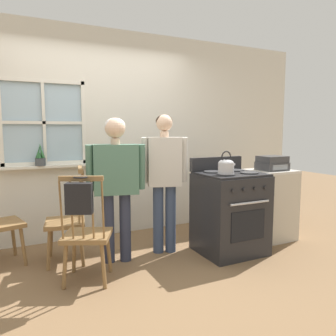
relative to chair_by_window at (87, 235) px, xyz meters
name	(u,v)px	position (x,y,z in m)	size (l,w,h in m)	color
ground_plane	(137,276)	(0.45, -0.10, -0.44)	(16.00, 16.00, 0.00)	brown
wall_back	(100,135)	(0.48, 1.30, 0.90)	(6.40, 0.16, 2.70)	silver
chair_by_window	(87,235)	(0.00, 0.00, 0.00)	(0.55, 0.54, 1.02)	olive
chair_near_wall	(67,221)	(-0.08, 0.56, 0.00)	(0.47, 0.48, 1.02)	olive
person_elderly_left	(116,175)	(0.39, 0.34, 0.50)	(0.62, 0.31, 1.53)	#2D3347
person_teen_center	(164,172)	(0.97, 0.37, 0.50)	(0.53, 0.31, 1.58)	#384766
stove	(230,212)	(1.64, 0.04, 0.03)	(0.71, 0.68, 1.08)	#232326
kettle	(226,166)	(1.48, -0.09, 0.58)	(0.21, 0.17, 0.25)	#B7B7BC
potted_plant	(40,158)	(-0.27, 1.21, 0.64)	(0.12, 0.12, 0.28)	#42474C
handbag	(79,198)	(-0.10, -0.21, 0.40)	(0.24, 0.24, 0.31)	black
side_counter	(269,204)	(2.39, 0.20, 0.01)	(0.55, 0.50, 0.90)	beige
stereo	(272,163)	(2.39, 0.18, 0.54)	(0.34, 0.29, 0.18)	#38383A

